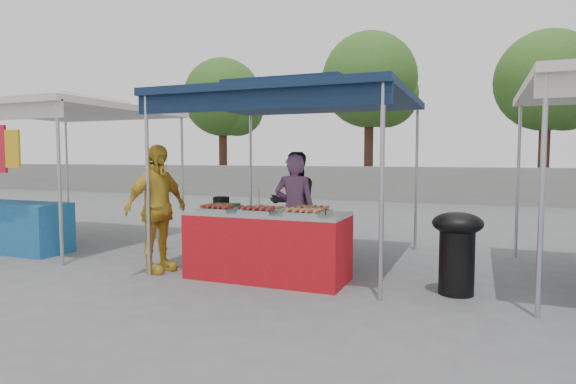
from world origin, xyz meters
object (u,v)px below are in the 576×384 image
at_px(vendor_table, 267,245).
at_px(helper_man, 294,203).
at_px(wok_burner, 457,245).
at_px(cooking_pot, 221,202).
at_px(customer_person, 157,208).
at_px(vendor_woman, 294,209).

bearing_deg(vendor_table, helper_man, 99.30).
bearing_deg(wok_burner, vendor_table, -171.54).
xyz_separation_m(cooking_pot, wok_burner, (3.09, -0.19, -0.37)).
bearing_deg(cooking_pot, vendor_table, -21.82).
bearing_deg(cooking_pot, helper_man, 66.20).
relative_size(helper_man, customer_person, 0.95).
bearing_deg(vendor_table, cooking_pot, 158.18).
height_order(cooking_pot, wok_burner, cooking_pot).
xyz_separation_m(vendor_table, customer_person, (-1.52, -0.19, 0.43)).
relative_size(cooking_pot, customer_person, 0.13).
bearing_deg(vendor_woman, wok_burner, 147.39).
height_order(cooking_pot, helper_man, helper_man).
distance_m(wok_burner, customer_person, 3.79).
bearing_deg(vendor_woman, cooking_pot, 22.97).
height_order(wok_burner, vendor_woman, vendor_woman).
height_order(vendor_table, vendor_woman, vendor_woman).
height_order(vendor_table, wok_burner, wok_burner).
relative_size(wok_burner, helper_man, 0.58).
xyz_separation_m(vendor_woman, customer_person, (-1.52, -1.15, 0.06)).
distance_m(vendor_table, customer_person, 1.59).
bearing_deg(helper_man, vendor_woman, 74.80).
xyz_separation_m(vendor_table, cooking_pot, (-0.85, 0.34, 0.49)).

